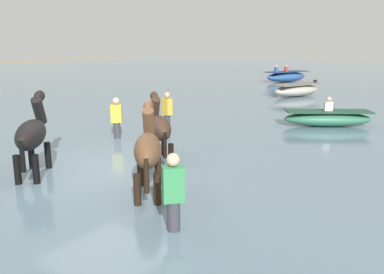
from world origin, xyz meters
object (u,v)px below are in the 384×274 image
at_px(boat_mid_channel, 296,90).
at_px(boat_near_starboard, 328,118).
at_px(horse_lead_dark_bay, 159,129).
at_px(person_spectator_far, 117,123).
at_px(horse_trailing_black, 32,136).
at_px(person_onlooker_left, 167,115).
at_px(horse_flank_bay, 148,151).
at_px(person_onlooker_right, 174,202).
at_px(boat_distant_east, 286,77).

xyz_separation_m(boat_mid_channel, boat_near_starboard, (3.81, -7.05, -0.05)).
bearing_deg(horse_lead_dark_bay, person_spectator_far, 156.57).
distance_m(horse_trailing_black, person_onlooker_left, 5.47).
height_order(horse_flank_bay, person_onlooker_right, horse_flank_bay).
height_order(boat_distant_east, person_spectator_far, boat_distant_east).
bearing_deg(person_onlooker_left, boat_distant_east, 100.09).
bearing_deg(person_onlooker_right, horse_trailing_black, 173.90).
relative_size(horse_flank_bay, boat_near_starboard, 0.70).
distance_m(person_onlooker_right, person_spectator_far, 6.48).
bearing_deg(person_onlooker_right, boat_near_starboard, 93.28).
bearing_deg(horse_trailing_black, boat_near_starboard, 68.10).
xyz_separation_m(boat_near_starboard, person_onlooker_right, (0.53, -9.32, 0.18)).
bearing_deg(horse_trailing_black, person_onlooker_right, -6.10).
xyz_separation_m(boat_distant_east, person_onlooker_right, (7.93, -23.75, 0.08)).
bearing_deg(boat_near_starboard, person_onlooker_left, -140.61).
bearing_deg(horse_lead_dark_bay, horse_trailing_black, -122.15).
bearing_deg(boat_near_starboard, horse_trailing_black, -111.90).
bearing_deg(horse_trailing_black, person_onlooker_left, 96.75).
xyz_separation_m(horse_flank_bay, boat_distant_east, (-6.57, 22.75, -0.43)).
bearing_deg(boat_near_starboard, horse_lead_dark_bay, -107.64).
bearing_deg(person_onlooker_left, person_onlooker_right, -50.99).
relative_size(horse_trailing_black, horse_flank_bay, 1.03).
xyz_separation_m(horse_flank_bay, person_onlooker_right, (1.36, -1.00, -0.36)).
bearing_deg(boat_mid_channel, boat_near_starboard, -61.61).
bearing_deg(horse_flank_bay, boat_near_starboard, 84.34).
relative_size(boat_near_starboard, person_onlooker_left, 1.82).
height_order(horse_lead_dark_bay, person_onlooker_left, horse_lead_dark_bay).
xyz_separation_m(horse_trailing_black, person_onlooker_left, (-0.64, 5.42, -0.40)).
bearing_deg(person_onlooker_left, boat_mid_channel, 87.82).
xyz_separation_m(horse_lead_dark_bay, person_onlooker_left, (-2.15, 3.02, -0.31)).
bearing_deg(boat_near_starboard, person_onlooker_right, -86.72).
height_order(boat_mid_channel, boat_near_starboard, boat_near_starboard).
bearing_deg(horse_flank_bay, horse_trailing_black, -168.51).
bearing_deg(boat_distant_east, boat_near_starboard, -62.87).
distance_m(boat_distant_east, person_onlooker_left, 18.17).
xyz_separation_m(horse_lead_dark_bay, person_spectator_far, (-2.55, 1.11, -0.31)).
bearing_deg(boat_distant_east, horse_trailing_black, -80.68).
distance_m(horse_flank_bay, person_onlooker_right, 1.72).
distance_m(horse_lead_dark_bay, person_onlooker_left, 3.72).
height_order(boat_distant_east, boat_mid_channel, boat_distant_east).
height_order(person_onlooker_right, person_spectator_far, same).
bearing_deg(person_onlooker_right, person_onlooker_left, 129.01).
bearing_deg(boat_near_starboard, horse_flank_bay, -95.66).
height_order(horse_lead_dark_bay, boat_near_starboard, horse_lead_dark_bay).
height_order(horse_trailing_black, horse_flank_bay, horse_trailing_black).
xyz_separation_m(horse_trailing_black, person_onlooker_right, (4.10, -0.44, -0.40)).
xyz_separation_m(horse_trailing_black, horse_flank_bay, (2.74, 0.56, -0.04)).
bearing_deg(boat_mid_channel, person_onlooker_right, -75.13).
distance_m(horse_trailing_black, boat_near_starboard, 9.59).
bearing_deg(horse_trailing_black, boat_distant_east, 99.32).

